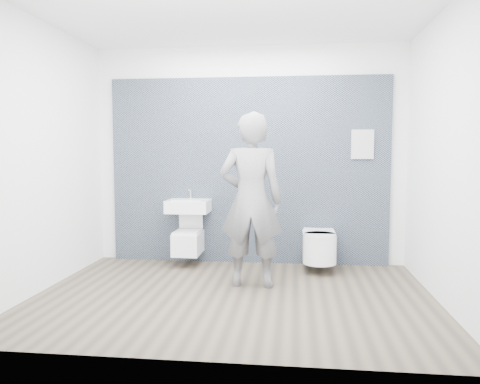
# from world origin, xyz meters

# --- Properties ---
(ground) EXTENTS (4.00, 4.00, 0.00)m
(ground) POSITION_xyz_m (0.00, 0.00, 0.00)
(ground) COLOR brown
(ground) RESTS_ON ground
(room_shell) EXTENTS (4.00, 4.00, 4.00)m
(room_shell) POSITION_xyz_m (0.00, 0.00, 1.74)
(room_shell) COLOR white
(room_shell) RESTS_ON ground
(tile_wall) EXTENTS (3.60, 0.06, 2.40)m
(tile_wall) POSITION_xyz_m (0.00, 1.47, 0.00)
(tile_wall) COLOR black
(tile_wall) RESTS_ON ground
(washbasin) EXTENTS (0.53, 0.40, 0.40)m
(washbasin) POSITION_xyz_m (-0.74, 1.24, 0.76)
(washbasin) COLOR white
(washbasin) RESTS_ON ground
(toilet_square) EXTENTS (0.33, 0.48, 0.65)m
(toilet_square) POSITION_xyz_m (-0.74, 1.21, 0.31)
(toilet_square) COLOR white
(toilet_square) RESTS_ON ground
(toilet_rounded) EXTENTS (0.40, 0.67, 0.36)m
(toilet_rounded) POSITION_xyz_m (0.91, 1.10, 0.30)
(toilet_rounded) COLOR white
(toilet_rounded) RESTS_ON ground
(info_placard) EXTENTS (0.27, 0.03, 0.37)m
(info_placard) POSITION_xyz_m (1.44, 1.43, 0.00)
(info_placard) COLOR white
(info_placard) RESTS_ON ground
(visitor) EXTENTS (0.69, 0.47, 1.86)m
(visitor) POSITION_xyz_m (0.15, 0.38, 0.93)
(visitor) COLOR gray
(visitor) RESTS_ON ground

